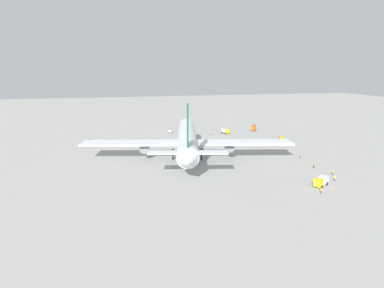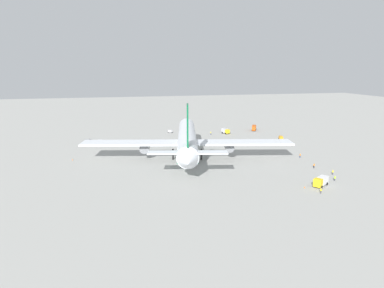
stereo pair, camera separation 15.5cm
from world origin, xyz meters
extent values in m
plane|color=#9E9E99|center=(0.00, 0.00, 0.00)|extent=(600.00, 600.00, 0.00)
cylinder|color=silver|center=(0.00, 0.00, 7.94)|extent=(60.37, 19.72, 7.20)
cone|color=silver|center=(32.24, -6.95, 7.94)|extent=(7.12, 8.11, 7.06)
cone|color=silver|center=(-32.95, 7.10, 7.94)|extent=(8.48, 8.20, 6.84)
cube|color=#0C5933|center=(-27.47, 5.92, 18.01)|extent=(5.97, 1.75, 12.94)
cube|color=silver|center=(-26.52, 12.71, 9.38)|extent=(6.73, 12.18, 0.36)
cube|color=silver|center=(-29.40, -0.65, 9.38)|extent=(6.73, 12.18, 0.36)
cube|color=silver|center=(1.74, 22.35, 6.86)|extent=(16.64, 38.29, 0.70)
cylinder|color=slate|center=(1.54, 16.68, 4.64)|extent=(6.01, 4.78, 3.74)
cube|color=silver|center=(-7.62, -21.08, 6.86)|extent=(16.64, 38.29, 0.70)
cylinder|color=slate|center=(-5.47, -15.83, 4.79)|extent=(5.77, 4.46, 3.45)
cylinder|color=black|center=(20.60, -4.44, 2.17)|extent=(0.70, 0.70, 4.34)
cylinder|color=black|center=(-1.76, 6.11, 2.17)|extent=(0.70, 0.70, 4.34)
cylinder|color=black|center=(-4.12, -4.84, 2.17)|extent=(0.70, 0.70, 4.34)
cube|color=#0C5933|center=(0.00, 0.00, 5.96)|extent=(57.94, 18.86, 0.50)
cube|color=yellow|center=(-43.26, -30.68, 1.64)|extent=(2.96, 2.86, 2.39)
cube|color=silver|center=(-41.34, -33.54, 1.57)|extent=(4.10, 4.56, 2.23)
cube|color=black|center=(-43.64, -30.12, 2.24)|extent=(1.63, 1.13, 1.05)
cylinder|color=black|center=(-44.10, -31.47, 0.45)|extent=(0.75, 0.91, 0.90)
cylinder|color=black|center=(-42.21, -30.21, 0.45)|extent=(0.75, 0.91, 0.90)
cylinder|color=black|center=(-41.82, -34.87, 0.45)|extent=(0.75, 0.91, 0.90)
cylinder|color=black|center=(-39.93, -33.60, 0.45)|extent=(0.75, 0.91, 0.90)
cube|color=#BF4C14|center=(47.87, -49.55, 1.61)|extent=(2.50, 2.64, 2.32)
cube|color=#BF4C14|center=(50.68, -50.98, 1.70)|extent=(4.17, 3.49, 2.49)
cube|color=black|center=(47.32, -49.27, 2.19)|extent=(0.86, 1.59, 1.02)
cylinder|color=black|center=(47.56, -50.56, 0.45)|extent=(0.94, 0.67, 0.90)
cylinder|color=black|center=(48.49, -48.71, 0.45)|extent=(0.94, 0.67, 0.90)
cylinder|color=black|center=(50.89, -52.25, 0.45)|extent=(0.94, 0.67, 0.90)
cylinder|color=black|center=(51.83, -50.40, 0.45)|extent=(0.94, 0.67, 0.90)
cube|color=yellow|center=(43.08, -32.08, 1.48)|extent=(2.08, 2.60, 2.05)
cube|color=#B2B2B7|center=(45.40, -31.23, 1.67)|extent=(3.46, 3.11, 2.43)
cube|color=black|center=(42.62, -32.25, 1.99)|extent=(0.73, 1.81, 0.90)
cylinder|color=black|center=(43.60, -33.10, 0.45)|extent=(0.95, 0.59, 0.90)
cylinder|color=black|center=(42.81, -30.97, 0.45)|extent=(0.95, 0.59, 0.90)
cylinder|color=black|center=(46.36, -32.08, 0.45)|extent=(0.95, 0.59, 0.90)
cylinder|color=black|center=(45.57, -29.96, 0.45)|extent=(0.95, 0.59, 0.90)
cube|color=orange|center=(22.32, -53.05, 0.87)|extent=(4.91, 3.25, 1.10)
cube|color=orange|center=(22.53, -53.12, 1.70)|extent=(3.30, 2.53, 0.55)
cylinder|color=black|center=(20.59, -53.42, 0.32)|extent=(0.68, 0.42, 0.64)
cylinder|color=black|center=(21.20, -51.68, 0.32)|extent=(0.68, 0.42, 0.64)
cylinder|color=black|center=(23.43, -54.42, 0.32)|extent=(0.68, 0.42, 0.64)
cylinder|color=black|center=(24.04, -52.67, 0.32)|extent=(0.68, 0.42, 0.64)
cube|color=#595B60|center=(54.28, -2.51, 0.28)|extent=(2.89, 2.78, 0.15)
cylinder|color=#333338|center=(55.49, -1.45, 0.28)|extent=(0.50, 0.46, 0.08)
cube|color=silver|center=(54.28, -2.51, 0.92)|extent=(2.48, 2.40, 1.14)
cylinder|color=black|center=(54.57, -1.33, 0.20)|extent=(0.38, 0.35, 0.40)
cylinder|color=black|center=(55.49, -2.38, 0.20)|extent=(0.38, 0.35, 0.40)
cylinder|color=black|center=(53.07, -2.64, 0.20)|extent=(0.38, 0.35, 0.40)
cylinder|color=black|center=(54.00, -3.69, 0.20)|extent=(0.38, 0.35, 0.40)
cube|color=#26598C|center=(36.87, 34.96, 0.28)|extent=(1.62, 2.42, 0.15)
cylinder|color=#333338|center=(36.73, 33.52, 0.28)|extent=(0.14, 0.60, 0.08)
cube|color=silver|center=(36.87, 34.96, 0.92)|extent=(1.44, 2.04, 1.14)
cylinder|color=black|center=(37.48, 34.03, 0.20)|extent=(0.16, 0.41, 0.40)
cylinder|color=black|center=(36.09, 34.16, 0.20)|extent=(0.16, 0.41, 0.40)
cylinder|color=black|center=(37.65, 35.76, 0.20)|extent=(0.16, 0.41, 0.40)
cylinder|color=black|center=(36.26, 35.90, 0.20)|extent=(0.16, 0.41, 0.40)
cube|color=gray|center=(44.63, 41.13, 0.28)|extent=(2.04, 2.88, 0.15)
cylinder|color=#333338|center=(45.06, 39.59, 0.28)|extent=(0.24, 0.60, 0.08)
cylinder|color=black|center=(45.57, 40.37, 0.20)|extent=(0.22, 0.42, 0.40)
cylinder|color=black|center=(44.22, 40.00, 0.20)|extent=(0.22, 0.42, 0.40)
cylinder|color=black|center=(45.04, 42.27, 0.20)|extent=(0.22, 0.42, 0.40)
cylinder|color=black|center=(43.69, 41.90, 0.20)|extent=(0.22, 0.42, 0.40)
cylinder|color=#3F3F47|center=(-39.01, -39.62, 0.43)|extent=(0.45, 0.45, 0.87)
cylinder|color=#B2F219|center=(-39.01, -39.62, 1.19)|extent=(0.57, 0.57, 0.65)
sphere|color=tan|center=(-39.01, -39.62, 1.64)|extent=(0.24, 0.24, 0.24)
cylinder|color=black|center=(-24.71, -41.39, 0.44)|extent=(0.44, 0.44, 0.89)
cylinder|color=orange|center=(-24.71, -41.39, 1.22)|extent=(0.54, 0.54, 0.67)
sphere|color=#8C6647|center=(-24.71, -41.39, 1.67)|extent=(0.24, 0.24, 0.24)
cylinder|color=#3F3F47|center=(-33.11, -43.10, 0.43)|extent=(0.42, 0.42, 0.87)
cylinder|color=yellow|center=(-33.11, -43.10, 1.19)|extent=(0.53, 0.53, 0.65)
sphere|color=tan|center=(-33.11, -43.10, 1.63)|extent=(0.23, 0.23, 0.23)
cylinder|color=#3F3F47|center=(-47.64, -28.86, 0.42)|extent=(0.42, 0.42, 0.84)
cylinder|color=yellow|center=(-47.64, -28.86, 1.15)|extent=(0.52, 0.52, 0.63)
sphere|color=beige|center=(-47.64, -28.86, 1.58)|extent=(0.23, 0.23, 0.23)
cylinder|color=navy|center=(-10.67, -44.15, 0.44)|extent=(0.40, 0.40, 0.88)
cylinder|color=orange|center=(-10.67, -44.15, 1.21)|extent=(0.50, 0.50, 0.66)
sphere|color=tan|center=(-10.67, -44.15, 1.66)|extent=(0.24, 0.24, 0.24)
cylinder|color=navy|center=(43.43, -22.70, 0.43)|extent=(0.32, 0.32, 0.87)
cylinder|color=yellow|center=(43.43, -22.70, 1.19)|extent=(0.40, 0.40, 0.65)
sphere|color=beige|center=(43.43, -22.70, 1.63)|extent=(0.23, 0.23, 0.23)
cone|color=orange|center=(-42.47, -26.81, 0.28)|extent=(0.36, 0.36, 0.55)
cone|color=orange|center=(6.33, 44.52, 0.28)|extent=(0.36, 0.36, 0.55)
camera|label=1|loc=(-128.17, 28.56, 35.37)|focal=31.59mm
camera|label=2|loc=(-128.21, 28.41, 35.37)|focal=31.59mm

